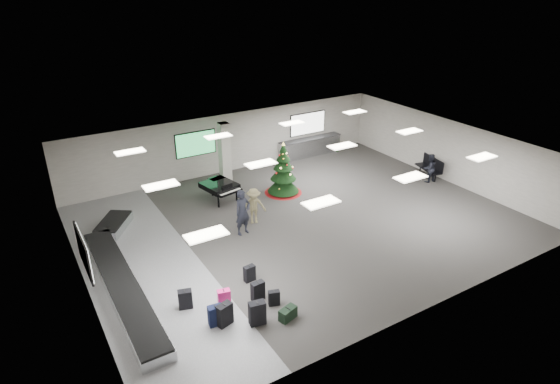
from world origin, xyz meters
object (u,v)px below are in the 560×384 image
baggage_carousel (120,272)px  christmas_tree (283,176)px  service_counter (310,147)px  traveler_bench (429,168)px  potted_plant_right (337,145)px  traveler_a (243,212)px  potted_plant_left (283,160)px  bench (430,166)px  traveler_b (254,206)px  pink_suitcase (224,299)px  grand_piano (220,186)px

baggage_carousel → christmas_tree: christmas_tree is taller
service_counter → christmas_tree: 5.50m
traveler_bench → potted_plant_right: 6.36m
traveler_a → potted_plant_left: traveler_a is taller
bench → traveler_a: (-11.27, -0.24, 0.37)m
service_counter → traveler_b: size_ratio=2.52×
christmas_tree → potted_plant_right: 6.93m
traveler_b → service_counter: bearing=60.3°
service_counter → traveler_bench: bearing=-64.6°
baggage_carousel → service_counter: service_counter is taller
baggage_carousel → christmas_tree: 9.29m
baggage_carousel → bench: bench is taller
traveler_bench → potted_plant_right: size_ratio=1.91×
service_counter → pink_suitcase: service_counter is taller
service_counter → traveler_a: 9.87m
traveler_b → potted_plant_left: size_ratio=1.88×
baggage_carousel → pink_suitcase: size_ratio=14.49×
grand_piano → traveler_a: size_ratio=1.00×
bench → potted_plant_right: (-1.74, 5.79, -0.21)m
baggage_carousel → service_counter: 14.50m
bench → traveler_bench: bearing=-128.5°
traveler_b → traveler_a: bearing=-123.7°
baggage_carousel → traveler_b: (6.02, 1.11, 0.59)m
christmas_tree → potted_plant_right: bearing=30.0°
christmas_tree → potted_plant_right: (5.99, 3.46, -0.51)m
bench → traveler_bench: 0.73m
traveler_a → grand_piano: bearing=71.6°
baggage_carousel → pink_suitcase: 4.23m
traveler_b → potted_plant_right: size_ratio=2.01×
service_counter → traveler_bench: 7.11m
bench → potted_plant_left: bearing=151.9°
traveler_a → pink_suitcase: bearing=-134.2°
traveler_bench → potted_plant_right: bearing=-75.1°
baggage_carousel → grand_piano: (5.72, 3.93, 0.50)m
baggage_carousel → traveler_a: traveler_a is taller
potted_plant_left → potted_plant_right: size_ratio=1.07×
traveler_b → bench: bearing=18.9°
baggage_carousel → service_counter: (12.84, 6.73, 0.33)m
service_counter → traveler_a: (-7.65, -6.22, 0.44)m
christmas_tree → traveler_b: bearing=-143.8°
baggage_carousel → potted_plant_left: (10.49, 5.99, 0.22)m
service_counter → potted_plant_left: bearing=-162.3°
baggage_carousel → potted_plant_right: size_ratio=12.14×
traveler_b → potted_plant_right: bearing=52.8°
baggage_carousel → grand_piano: grand_piano is taller
pink_suitcase → traveler_bench: size_ratio=0.44×
bench → traveler_b: 10.44m
traveler_b → traveler_bench: size_ratio=1.05×
service_counter → potted_plant_right: size_ratio=5.07×
christmas_tree → grand_piano: size_ratio=1.34×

